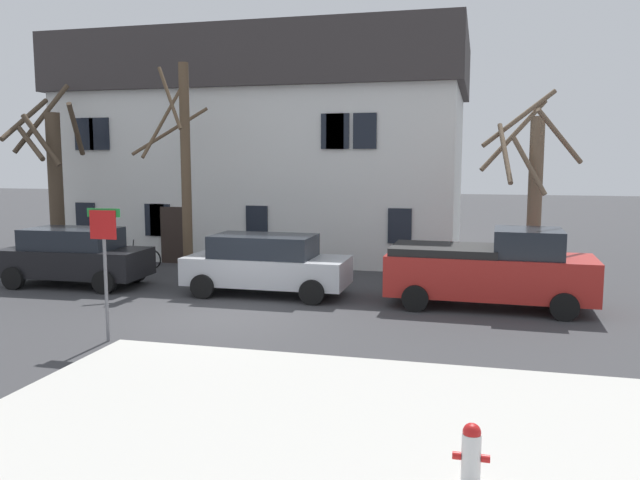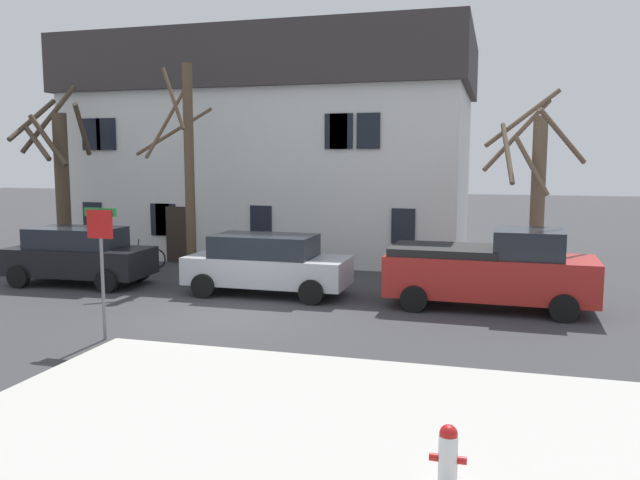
{
  "view_description": "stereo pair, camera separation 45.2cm",
  "coord_description": "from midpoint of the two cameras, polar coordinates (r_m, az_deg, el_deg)",
  "views": [
    {
      "loc": [
        5.96,
        -14.36,
        3.81
      ],
      "look_at": [
        1.75,
        2.43,
        1.65
      ],
      "focal_mm": 35.82,
      "sensor_mm": 36.0,
      "label": 1
    },
    {
      "loc": [
        6.39,
        -14.25,
        3.81
      ],
      "look_at": [
        1.75,
        2.43,
        1.65
      ],
      "focal_mm": 35.82,
      "sensor_mm": 36.0,
      "label": 2
    }
  ],
  "objects": [
    {
      "name": "tree_bare_near",
      "position": [
        24.55,
        -23.23,
        5.14
      ],
      "size": [
        2.59,
        2.66,
        6.6
      ],
      "color": "#4C3D2D",
      "rests_on": "ground_plane"
    },
    {
      "name": "sidewalk_slab",
      "position": [
        9.01,
        3.59,
        -17.5
      ],
      "size": [
        11.82,
        6.71,
        0.12
      ],
      "primitive_type": "cube",
      "color": "#B7B5AD",
      "rests_on": "ground_plane"
    },
    {
      "name": "tree_bare_far",
      "position": [
        19.54,
        17.78,
        4.32
      ],
      "size": [
        2.87,
        2.88,
        5.97
      ],
      "color": "brown",
      "rests_on": "ground_plane"
    },
    {
      "name": "car_black_wagon",
      "position": [
        20.91,
        -21.64,
        -1.33
      ],
      "size": [
        4.43,
        2.18,
        1.77
      ],
      "color": "black",
      "rests_on": "ground_plane"
    },
    {
      "name": "building_main",
      "position": [
        27.02,
        -4.88,
        8.32
      ],
      "size": [
        15.89,
        8.58,
        8.62
      ],
      "color": "white",
      "rests_on": "ground_plane"
    },
    {
      "name": "fire_hydrant",
      "position": [
        7.79,
        11.66,
        -18.18
      ],
      "size": [
        0.42,
        0.22,
        0.74
      ],
      "color": "silver",
      "rests_on": "sidewalk_slab"
    },
    {
      "name": "bicycle_leaning",
      "position": [
        23.53,
        -16.43,
        -1.58
      ],
      "size": [
        1.75,
        0.06,
        1.03
      ],
      "color": "black",
      "rests_on": "ground_plane"
    },
    {
      "name": "ground_plane",
      "position": [
        16.04,
        -9.07,
        -6.71
      ],
      "size": [
        120.0,
        120.0,
        0.0
      ],
      "primitive_type": "plane",
      "color": "#38383A"
    },
    {
      "name": "tree_bare_mid",
      "position": [
        21.28,
        -12.69,
        6.57
      ],
      "size": [
        2.2,
        2.74,
        6.89
      ],
      "color": "brown",
      "rests_on": "ground_plane"
    },
    {
      "name": "pickup_truck_red",
      "position": [
        17.1,
        14.3,
        -2.55
      ],
      "size": [
        5.28,
        2.35,
        2.08
      ],
      "color": "#AD231E",
      "rests_on": "ground_plane"
    },
    {
      "name": "street_sign_pole",
      "position": [
        14.1,
        -19.58,
        -0.77
      ],
      "size": [
        0.76,
        0.07,
        2.83
      ],
      "color": "slate",
      "rests_on": "ground_plane"
    },
    {
      "name": "car_silver_wagon",
      "position": [
        18.21,
        -5.54,
        -2.12
      ],
      "size": [
        4.63,
        2.09,
        1.72
      ],
      "color": "#B7BABF",
      "rests_on": "ground_plane"
    }
  ]
}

